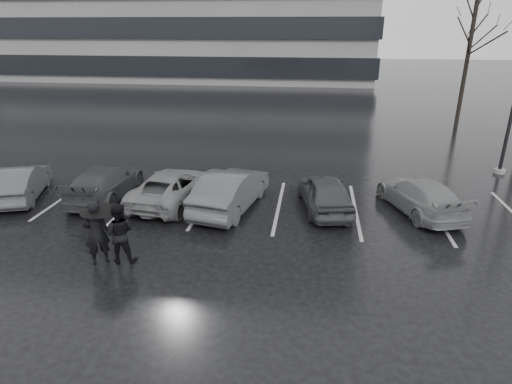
{
  "coord_description": "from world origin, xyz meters",
  "views": [
    {
      "loc": [
        1.71,
        -12.13,
        6.28
      ],
      "look_at": [
        -0.06,
        1.0,
        1.1
      ],
      "focal_mm": 30.0,
      "sensor_mm": 36.0,
      "label": 1
    }
  ],
  "objects": [
    {
      "name": "stall_stripes",
      "position": [
        -0.8,
        2.5,
        0.0
      ],
      "size": [
        19.72,
        5.0,
        0.0
      ],
      "color": "#9C9C9F",
      "rests_on": "ground"
    },
    {
      "name": "tree_north",
      "position": [
        11.0,
        17.0,
        4.25
      ],
      "size": [
        0.26,
        0.26,
        8.5
      ],
      "primitive_type": "cylinder",
      "color": "black",
      "rests_on": "ground"
    },
    {
      "name": "umbrella",
      "position": [
        -4.0,
        -2.03,
        1.64
      ],
      "size": [
        1.06,
        1.06,
        1.8
      ],
      "color": "black",
      "rests_on": "ground"
    },
    {
      "name": "pedestrian_right",
      "position": [
        -3.49,
        -2.08,
        0.88
      ],
      "size": [
        0.95,
        0.8,
        1.76
      ],
      "primitive_type": "imported",
      "rotation": [
        0.0,
        0.0,
        3.31
      ],
      "color": "black",
      "rests_on": "ground"
    },
    {
      "name": "car_west_d",
      "position": [
        -9.35,
        1.98,
        0.64
      ],
      "size": [
        2.57,
        4.11,
        1.28
      ],
      "primitive_type": "imported",
      "rotation": [
        0.0,
        0.0,
        3.48
      ],
      "color": "#2B2B2D",
      "rests_on": "ground"
    },
    {
      "name": "car_west_a",
      "position": [
        -1.13,
        2.05,
        0.73
      ],
      "size": [
        2.36,
        4.62,
        1.45
      ],
      "primitive_type": "imported",
      "rotation": [
        0.0,
        0.0,
        2.95
      ],
      "color": "#2B2B2D",
      "rests_on": "ground"
    },
    {
      "name": "car_main",
      "position": [
        2.26,
        2.44,
        0.65
      ],
      "size": [
        2.24,
        4.03,
        1.3
      ],
      "primitive_type": "imported",
      "rotation": [
        0.0,
        0.0,
        3.34
      ],
      "color": "black",
      "rests_on": "ground"
    },
    {
      "name": "car_west_c",
      "position": [
        -6.15,
        2.48,
        0.62
      ],
      "size": [
        1.77,
        4.3,
        1.25
      ],
      "primitive_type": "imported",
      "rotation": [
        0.0,
        0.0,
        3.15
      ],
      "color": "black",
      "rests_on": "ground"
    },
    {
      "name": "pedestrian_left",
      "position": [
        -4.09,
        -2.24,
        0.94
      ],
      "size": [
        0.82,
        0.76,
        1.88
      ],
      "primitive_type": "imported",
      "rotation": [
        0.0,
        0.0,
        3.76
      ],
      "color": "black",
      "rests_on": "ground"
    },
    {
      "name": "car_west_b",
      "position": [
        -3.45,
        2.37,
        0.61
      ],
      "size": [
        2.5,
        4.6,
        1.22
      ],
      "primitive_type": "imported",
      "rotation": [
        0.0,
        0.0,
        3.03
      ],
      "color": "#545457",
      "rests_on": "ground"
    },
    {
      "name": "car_east",
      "position": [
        5.63,
        2.7,
        0.6
      ],
      "size": [
        2.93,
        4.49,
        1.21
      ],
      "primitive_type": "imported",
      "rotation": [
        0.0,
        0.0,
        3.46
      ],
      "color": "#545457",
      "rests_on": "ground"
    },
    {
      "name": "ground",
      "position": [
        0.0,
        0.0,
        0.0
      ],
      "size": [
        160.0,
        160.0,
        0.0
      ],
      "primitive_type": "plane",
      "color": "black",
      "rests_on": "ground"
    }
  ]
}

